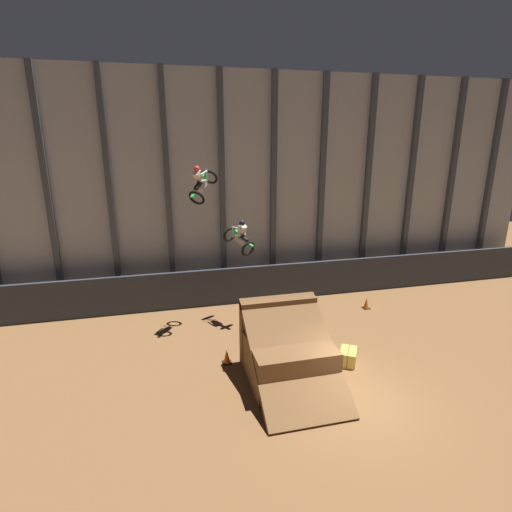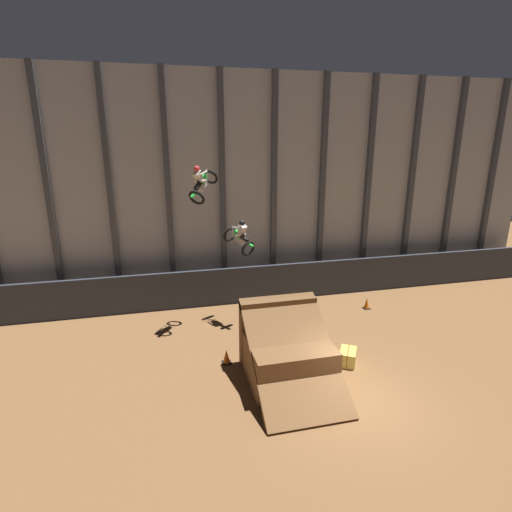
# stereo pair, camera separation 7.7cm
# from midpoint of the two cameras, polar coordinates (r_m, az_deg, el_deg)

# --- Properties ---
(ground_plane) EXTENTS (60.00, 60.00, 0.00)m
(ground_plane) POSITION_cam_midpoint_polar(r_m,az_deg,el_deg) (14.50, 14.60, -19.55)
(ground_plane) COLOR brown
(arena_back_wall) EXTENTS (32.00, 0.40, 11.71)m
(arena_back_wall) POSITION_cam_midpoint_polar(r_m,az_deg,el_deg) (21.76, 2.55, 9.70)
(arena_back_wall) COLOR #A3A8B2
(arena_back_wall) RESTS_ON ground_plane
(lower_barrier) EXTENTS (31.36, 0.20, 1.96)m
(lower_barrier) POSITION_cam_midpoint_polar(r_m,az_deg,el_deg) (21.57, 3.43, -3.72)
(lower_barrier) COLOR #2D333D
(lower_barrier) RESTS_ON ground_plane
(dirt_ramp) EXTENTS (2.94, 4.29, 2.77)m
(dirt_ramp) POSITION_cam_midpoint_polar(r_m,az_deg,el_deg) (14.92, 4.45, -13.53)
(dirt_ramp) COLOR brown
(dirt_ramp) RESTS_ON ground_plane
(rider_bike_left_air) EXTENTS (1.59, 1.77, 1.70)m
(rider_bike_left_air) POSITION_cam_midpoint_polar(r_m,az_deg,el_deg) (17.37, -7.62, 10.29)
(rider_bike_left_air) COLOR black
(rider_bike_right_air) EXTENTS (1.40, 1.85, 1.64)m
(rider_bike_right_air) POSITION_cam_midpoint_polar(r_m,az_deg,el_deg) (18.15, -2.21, 2.70)
(rider_bike_right_air) COLOR black
(traffic_cone_near_ramp) EXTENTS (0.36, 0.36, 0.58)m
(traffic_cone_near_ramp) POSITION_cam_midpoint_polar(r_m,az_deg,el_deg) (21.38, 15.64, -6.53)
(traffic_cone_near_ramp) COLOR black
(traffic_cone_near_ramp) RESTS_ON ground_plane
(traffic_cone_arena_edge) EXTENTS (0.36, 0.36, 0.58)m
(traffic_cone_arena_edge) POSITION_cam_midpoint_polar(r_m,az_deg,el_deg) (15.98, -4.10, -14.13)
(traffic_cone_arena_edge) COLOR black
(traffic_cone_arena_edge) RESTS_ON ground_plane
(hay_bale_trackside) EXTENTS (0.98, 1.08, 0.57)m
(hay_bale_trackside) POSITION_cam_midpoint_polar(r_m,az_deg,el_deg) (16.33, 13.12, -13.85)
(hay_bale_trackside) COLOR #CCB751
(hay_bale_trackside) RESTS_ON ground_plane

